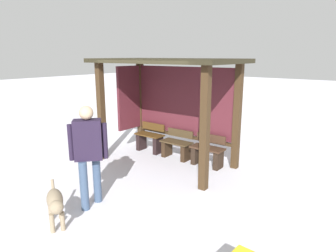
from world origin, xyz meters
name	(u,v)px	position (x,y,z in m)	size (l,w,h in m)	color
ground_plane	(166,163)	(0.00, 0.00, 0.00)	(60.00, 60.00, 0.00)	silver
bus_shelter	(168,85)	(-0.12, 0.23, 1.90)	(3.48, 1.94, 2.53)	#3D2A18
bench_left_inside	(150,140)	(-0.91, 0.44, 0.33)	(0.81, 0.37, 0.78)	#4F3416
bench_center_inside	(177,147)	(0.00, 0.45, 0.31)	(0.81, 0.40, 0.73)	#44341F
bench_right_inside	(208,153)	(0.91, 0.44, 0.33)	(0.81, 0.37, 0.75)	#402A1C
person_walking	(88,148)	(0.26, -2.50, 1.06)	(0.50, 0.54, 1.79)	#251A31
dog	(55,202)	(0.38, -3.26, 0.41)	(0.85, 0.52, 0.60)	gray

